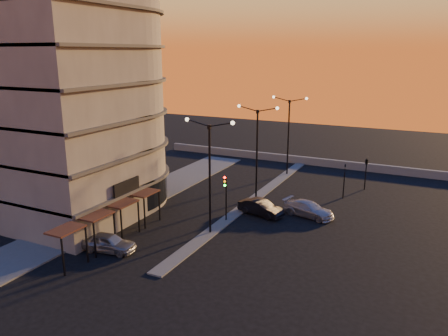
% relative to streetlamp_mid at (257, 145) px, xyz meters
% --- Properties ---
extents(ground, '(120.00, 120.00, 0.00)m').
position_rel_streetlamp_mid_xyz_m(ground, '(0.00, -10.00, -5.59)').
color(ground, black).
rests_on(ground, ground).
extents(sidewalk_west, '(5.00, 40.00, 0.12)m').
position_rel_streetlamp_mid_xyz_m(sidewalk_west, '(-10.50, -6.00, -5.53)').
color(sidewalk_west, '#525350').
rests_on(sidewalk_west, ground).
extents(median, '(1.20, 36.00, 0.12)m').
position_rel_streetlamp_mid_xyz_m(median, '(0.00, 0.00, -5.53)').
color(median, '#525350').
rests_on(median, ground).
extents(parapet, '(44.00, 0.50, 1.00)m').
position_rel_streetlamp_mid_xyz_m(parapet, '(2.00, 16.00, -5.09)').
color(parapet, slate).
rests_on(parapet, ground).
extents(building, '(14.35, 17.08, 25.00)m').
position_rel_streetlamp_mid_xyz_m(building, '(-14.00, -9.97, 6.32)').
color(building, '#67625B').
rests_on(building, ground).
extents(streetlamp_near, '(4.32, 0.32, 9.51)m').
position_rel_streetlamp_mid_xyz_m(streetlamp_near, '(0.00, -10.00, 0.00)').
color(streetlamp_near, black).
rests_on(streetlamp_near, ground).
extents(streetlamp_mid, '(4.32, 0.32, 9.51)m').
position_rel_streetlamp_mid_xyz_m(streetlamp_mid, '(0.00, 0.00, 0.00)').
color(streetlamp_mid, black).
rests_on(streetlamp_mid, ground).
extents(streetlamp_far, '(4.32, 0.32, 9.51)m').
position_rel_streetlamp_mid_xyz_m(streetlamp_far, '(0.00, 10.00, 0.00)').
color(streetlamp_far, black).
rests_on(streetlamp_far, ground).
extents(traffic_light_main, '(0.28, 0.44, 4.25)m').
position_rel_streetlamp_mid_xyz_m(traffic_light_main, '(0.00, -7.13, -2.70)').
color(traffic_light_main, black).
rests_on(traffic_light_main, ground).
extents(signal_east_a, '(0.13, 0.16, 3.60)m').
position_rel_streetlamp_mid_xyz_m(signal_east_a, '(8.00, 4.00, -3.66)').
color(signal_east_a, black).
rests_on(signal_east_a, ground).
extents(signal_east_b, '(0.42, 1.99, 3.60)m').
position_rel_streetlamp_mid_xyz_m(signal_east_b, '(9.50, 8.00, -2.49)').
color(signal_east_b, black).
rests_on(signal_east_b, ground).
extents(car_hatchback, '(4.34, 2.29, 1.41)m').
position_rel_streetlamp_mid_xyz_m(car_hatchback, '(-5.25, -16.34, -4.89)').
color(car_hatchback, gray).
rests_on(car_hatchback, ground).
extents(car_sedan, '(4.56, 2.50, 1.42)m').
position_rel_streetlamp_mid_xyz_m(car_sedan, '(2.18, -4.22, -4.88)').
color(car_sedan, black).
rests_on(car_sedan, ground).
extents(car_wagon, '(5.06, 2.97, 1.38)m').
position_rel_streetlamp_mid_xyz_m(car_wagon, '(6.20, -2.57, -4.90)').
color(car_wagon, '#ABACB3').
rests_on(car_wagon, ground).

